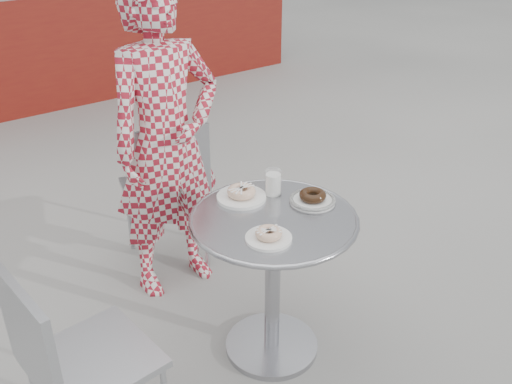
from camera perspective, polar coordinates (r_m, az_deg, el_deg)
ground at (r=2.66m, az=1.49°, el=-14.95°), size 60.00×60.00×0.00m
bistro_table at (r=2.32m, az=1.73°, el=-6.02°), size 0.67×0.67×0.68m
chair_far at (r=3.08m, az=-8.92°, el=-2.64°), size 0.49×0.50×0.84m
seated_person at (r=2.69m, az=-8.91°, el=4.86°), size 0.56×0.37×1.54m
plate_far at (r=2.36m, az=-1.46°, el=-0.21°), size 0.21×0.21×0.05m
plate_near at (r=2.09m, az=1.27°, el=-4.37°), size 0.17×0.17×0.04m
plate_checker at (r=2.34m, az=5.67°, el=-0.65°), size 0.19×0.19×0.05m
milk_cup at (r=2.38m, az=1.73°, el=0.90°), size 0.07×0.07×0.11m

